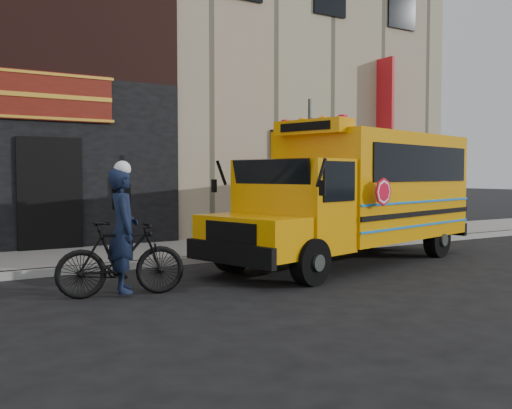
{
  "coord_description": "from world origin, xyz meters",
  "views": [
    {
      "loc": [
        -5.96,
        -8.26,
        1.86
      ],
      "look_at": [
        0.2,
        1.85,
        1.24
      ],
      "focal_mm": 40.0,
      "sensor_mm": 36.0,
      "label": 1
    }
  ],
  "objects": [
    {
      "name": "ground",
      "position": [
        0.0,
        0.0,
        0.0
      ],
      "size": [
        120.0,
        120.0,
        0.0
      ],
      "primitive_type": "plane",
      "color": "black",
      "rests_on": "ground"
    },
    {
      "name": "curb",
      "position": [
        0.0,
        2.6,
        0.07
      ],
      "size": [
        40.0,
        0.2,
        0.15
      ],
      "primitive_type": "cube",
      "color": "gray",
      "rests_on": "ground"
    },
    {
      "name": "sidewalk",
      "position": [
        0.0,
        4.1,
        0.07
      ],
      "size": [
        40.0,
        3.0,
        0.15
      ],
      "primitive_type": "cube",
      "color": "gray",
      "rests_on": "ground"
    },
    {
      "name": "building",
      "position": [
        -0.04,
        10.45,
        6.13
      ],
      "size": [
        20.0,
        10.7,
        12.0
      ],
      "color": "#9C9475",
      "rests_on": "sidewalk"
    },
    {
      "name": "school_bus",
      "position": [
        2.27,
        1.03,
        1.51
      ],
      "size": [
        7.21,
        3.82,
        2.92
      ],
      "color": "black",
      "rests_on": "ground"
    },
    {
      "name": "sign_pole",
      "position": [
        1.99,
        2.41,
        1.97
      ],
      "size": [
        0.14,
        0.3,
        3.61
      ],
      "color": "#373E3A",
      "rests_on": "ground"
    },
    {
      "name": "bicycle",
      "position": [
        -3.22,
        0.19,
        0.58
      ],
      "size": [
        2.01,
        0.9,
        1.17
      ],
      "primitive_type": "imported",
      "rotation": [
        0.0,
        0.0,
        1.38
      ],
      "color": "black",
      "rests_on": "ground"
    },
    {
      "name": "cyclist",
      "position": [
        -3.16,
        0.29,
        0.96
      ],
      "size": [
        0.59,
        0.78,
        1.92
      ],
      "primitive_type": "imported",
      "rotation": [
        0.0,
        0.0,
        1.37
      ],
      "color": "black",
      "rests_on": "ground"
    }
  ]
}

